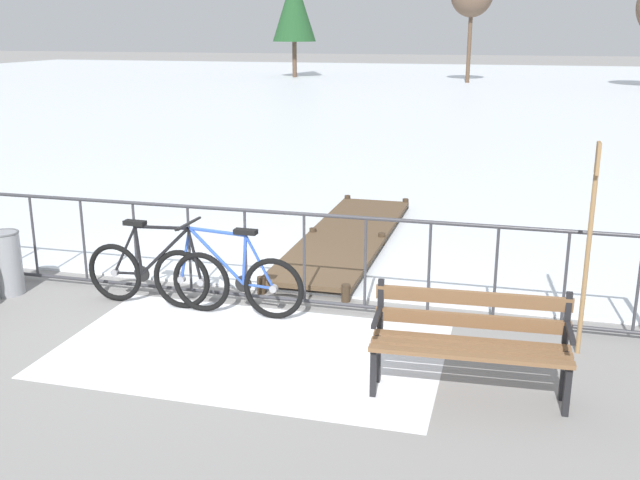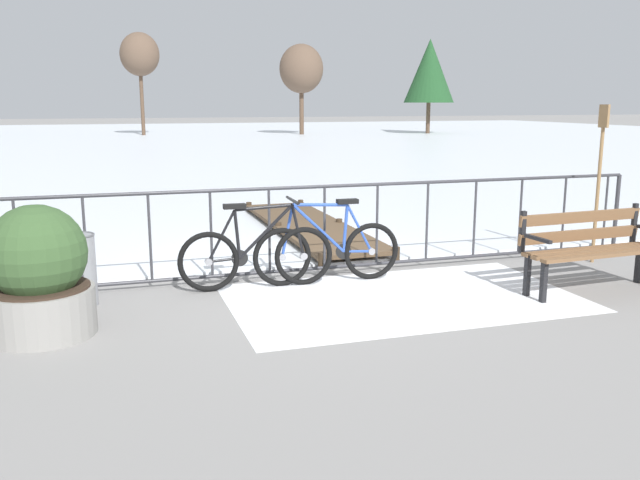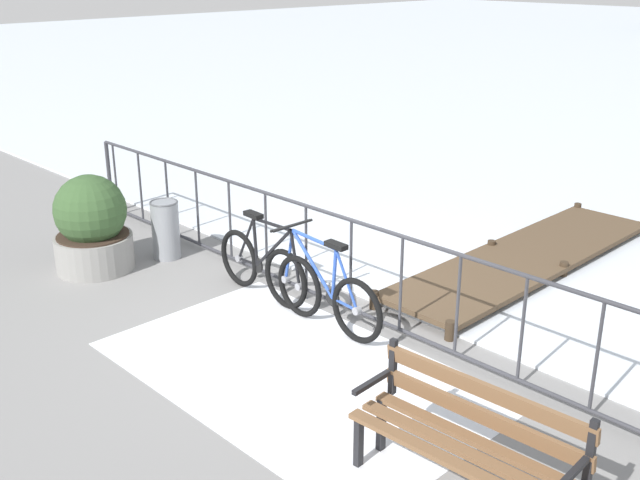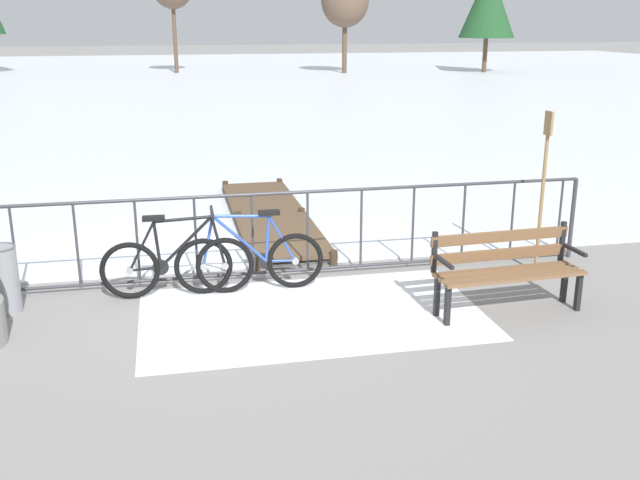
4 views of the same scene
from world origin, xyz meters
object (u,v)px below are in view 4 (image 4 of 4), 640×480
at_px(trash_bin, 2,279).
at_px(oar_upright, 543,182).
at_px(bicycle_near_railing, 177,265).
at_px(bicycle_second, 250,260).
at_px(park_bench, 506,265).

distance_m(trash_bin, oar_upright, 6.23).
height_order(bicycle_near_railing, trash_bin, bicycle_near_railing).
distance_m(bicycle_second, oar_upright, 3.62).
height_order(bicycle_near_railing, park_bench, bicycle_near_railing).
bearing_deg(oar_upright, bicycle_second, 178.59).
distance_m(bicycle_near_railing, bicycle_second, 0.82).
xyz_separation_m(park_bench, oar_upright, (0.94, 1.05, 0.63)).
height_order(bicycle_near_railing, bicycle_second, same).
bearing_deg(park_bench, oar_upright, 48.04).
bearing_deg(bicycle_second, trash_bin, -178.32).
xyz_separation_m(park_bench, trash_bin, (-5.24, 1.06, -0.14)).
xyz_separation_m(bicycle_near_railing, bicycle_second, (0.82, -0.01, 0.00)).
bearing_deg(bicycle_near_railing, park_bench, -18.58).
bearing_deg(oar_upright, trash_bin, 179.91).
bearing_deg(trash_bin, oar_upright, -0.09).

